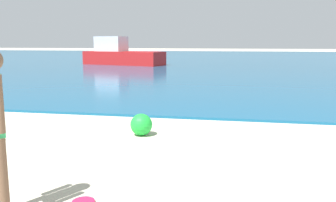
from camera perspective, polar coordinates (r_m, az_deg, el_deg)
name	(u,v)px	position (r m, az deg, el deg)	size (l,w,h in m)	color
water	(231,59)	(37.92, 10.05, 6.64)	(160.00, 60.00, 0.06)	#14567F
frisbee	(83,202)	(4.14, -13.31, -15.36)	(0.25, 0.25, 0.03)	#E51E4C
boat_near	(121,55)	(27.20, -7.50, 7.28)	(6.43, 3.54, 2.08)	red
beach_ball	(141,125)	(6.72, -4.26, -3.77)	(0.41, 0.41, 0.41)	green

